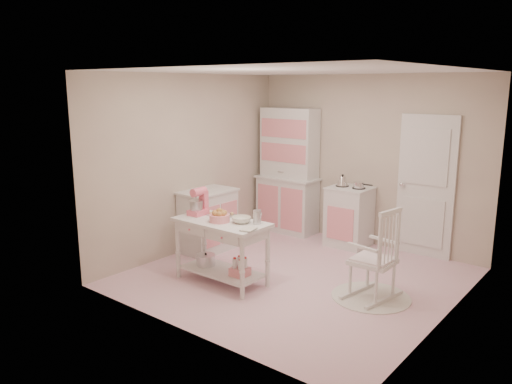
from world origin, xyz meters
TOP-DOWN VIEW (x-y plane):
  - room_shell at (0.00, 0.00)m, footprint 3.84×3.84m
  - door at (0.95, 1.87)m, footprint 0.82×0.05m
  - hutch at (-1.31, 1.66)m, footprint 1.06×0.50m
  - stove at (-0.11, 1.61)m, footprint 0.62×0.57m
  - base_cabinet at (-1.63, 0.07)m, footprint 0.54×0.84m
  - lace_rug at (1.05, 0.02)m, footprint 0.92×0.92m
  - rocking_chair at (1.05, 0.02)m, footprint 0.60×0.79m
  - work_table at (-0.63, -0.71)m, footprint 1.20×0.60m
  - stand_mixer at (-1.05, -0.69)m, footprint 0.21×0.29m
  - cookie_tray at (-0.78, -0.53)m, footprint 0.34×0.24m
  - bread_basket at (-0.61, -0.76)m, footprint 0.25×0.25m
  - mixing_bowl at (-0.37, -0.63)m, footprint 0.24×0.24m
  - metal_pitcher at (-0.19, -0.55)m, footprint 0.10×0.10m
  - recipe_book at (-0.18, -0.83)m, footprint 0.19×0.23m

SIDE VIEW (x-z plane):
  - lace_rug at x=1.05m, z-range 0.00..0.01m
  - work_table at x=-0.63m, z-range 0.00..0.80m
  - stove at x=-0.11m, z-range 0.00..0.92m
  - base_cabinet at x=-1.63m, z-range 0.00..0.92m
  - rocking_chair at x=1.05m, z-range 0.00..1.10m
  - cookie_tray at x=-0.78m, z-range 0.80..0.82m
  - recipe_book at x=-0.18m, z-range 0.80..0.82m
  - mixing_bowl at x=-0.37m, z-range 0.80..0.87m
  - bread_basket at x=-0.61m, z-range 0.80..0.89m
  - metal_pitcher at x=-0.19m, z-range 0.80..0.97m
  - stand_mixer at x=-1.05m, z-range 0.80..1.14m
  - door at x=0.95m, z-range 0.00..2.04m
  - hutch at x=-1.31m, z-range 0.00..2.08m
  - room_shell at x=0.00m, z-range 0.34..2.96m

